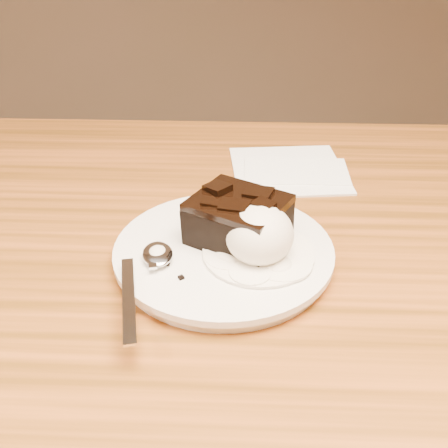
{
  "coord_description": "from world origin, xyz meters",
  "views": [
    {
      "loc": [
        0.02,
        -0.45,
        1.08
      ],
      "look_at": [
        0.0,
        0.01,
        0.79
      ],
      "focal_mm": 42.15,
      "sensor_mm": 36.0,
      "label": 1
    }
  ],
  "objects_px": {
    "brownie": "(238,222)",
    "spoon": "(158,255)",
    "ice_cream_scoop": "(259,234)",
    "plate": "(224,254)",
    "napkin": "(288,169)"
  },
  "relations": [
    {
      "from": "brownie",
      "to": "napkin",
      "type": "xyz_separation_m",
      "value": [
        0.07,
        0.2,
        -0.04
      ]
    },
    {
      "from": "spoon",
      "to": "brownie",
      "type": "bearing_deg",
      "value": 14.44
    },
    {
      "from": "brownie",
      "to": "ice_cream_scoop",
      "type": "height_order",
      "value": "ice_cream_scoop"
    },
    {
      "from": "plate",
      "to": "brownie",
      "type": "bearing_deg",
      "value": 44.67
    },
    {
      "from": "plate",
      "to": "brownie",
      "type": "xyz_separation_m",
      "value": [
        0.01,
        0.01,
        0.03
      ]
    },
    {
      "from": "ice_cream_scoop",
      "to": "plate",
      "type": "bearing_deg",
      "value": 160.1
    },
    {
      "from": "ice_cream_scoop",
      "to": "spoon",
      "type": "bearing_deg",
      "value": -173.05
    },
    {
      "from": "ice_cream_scoop",
      "to": "spoon",
      "type": "xyz_separation_m",
      "value": [
        -0.1,
        -0.01,
        -0.02
      ]
    },
    {
      "from": "spoon",
      "to": "ice_cream_scoop",
      "type": "bearing_deg",
      "value": -5.21
    },
    {
      "from": "ice_cream_scoop",
      "to": "brownie",
      "type": "bearing_deg",
      "value": 127.36
    },
    {
      "from": "napkin",
      "to": "brownie",
      "type": "bearing_deg",
      "value": -108.36
    },
    {
      "from": "spoon",
      "to": "napkin",
      "type": "relative_size",
      "value": 1.14
    },
    {
      "from": "plate",
      "to": "brownie",
      "type": "relative_size",
      "value": 2.51
    },
    {
      "from": "brownie",
      "to": "spoon",
      "type": "bearing_deg",
      "value": -153.4
    },
    {
      "from": "plate",
      "to": "spoon",
      "type": "bearing_deg",
      "value": -158.71
    }
  ]
}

